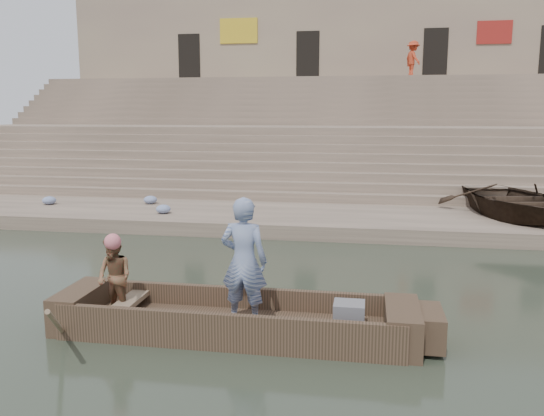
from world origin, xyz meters
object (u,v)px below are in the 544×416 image
(beached_rowboat, at_px, (513,200))
(standing_man, at_px, (244,261))
(television, at_px, (348,315))
(rowing_man, at_px, (114,277))
(main_rowboat, at_px, (234,328))
(pedestrian, at_px, (413,59))

(beached_rowboat, bearing_deg, standing_man, -135.87)
(television, bearing_deg, standing_man, -177.68)
(television, relative_size, beached_rowboat, 0.10)
(rowing_man, distance_m, beached_rowboat, 12.14)
(main_rowboat, height_order, standing_man, standing_man)
(pedestrian, bearing_deg, standing_man, 145.53)
(beached_rowboat, bearing_deg, main_rowboat, -136.86)
(main_rowboat, xyz_separation_m, beached_rowboat, (6.19, 8.96, 0.78))
(television, distance_m, pedestrian, 23.53)
(main_rowboat, bearing_deg, television, -0.00)
(standing_man, relative_size, rowing_man, 1.55)
(main_rowboat, bearing_deg, beached_rowboat, 55.37)
(beached_rowboat, distance_m, pedestrian, 14.85)
(beached_rowboat, height_order, pedestrian, pedestrian)
(rowing_man, xyz_separation_m, television, (3.66, 0.09, -0.43))
(main_rowboat, distance_m, standing_man, 1.11)
(standing_man, height_order, beached_rowboat, standing_man)
(rowing_man, bearing_deg, main_rowboat, 26.11)
(television, bearing_deg, beached_rowboat, 63.68)
(standing_man, bearing_deg, pedestrian, -95.92)
(standing_man, bearing_deg, beached_rowboat, -119.68)
(television, distance_m, beached_rowboat, 10.01)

